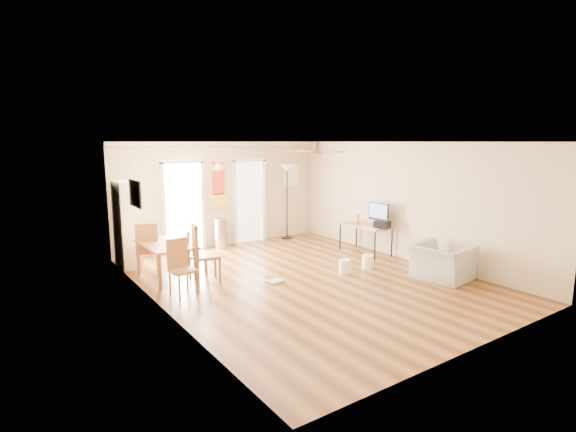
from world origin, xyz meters
TOP-DOWN VIEW (x-y plane):
  - floor at (0.00, 0.00)m, footprint 7.00×7.00m
  - ceiling at (0.00, 0.00)m, footprint 5.50×7.00m
  - wall_back at (0.00, 3.50)m, footprint 5.50×0.04m
  - wall_front at (0.00, -3.50)m, footprint 5.50×0.04m
  - wall_left at (-2.75, 0.00)m, footprint 0.04×7.00m
  - wall_right at (2.75, 0.00)m, footprint 0.04×7.00m
  - crown_molding at (0.00, 0.00)m, footprint 5.50×7.00m
  - kitchen_doorway at (-1.05, 3.48)m, footprint 0.90×0.10m
  - bathroom_doorway at (0.75, 3.48)m, footprint 0.80×0.10m
  - wall_decal at (-0.13, 3.48)m, footprint 0.46×0.03m
  - ac_grille at (2.05, 3.47)m, footprint 0.50×0.04m
  - framed_poster at (-2.73, 1.40)m, footprint 0.04×0.66m
  - ceiling_fan at (0.00, -0.30)m, footprint 1.24×1.24m
  - bookshelf at (-2.55, 2.86)m, footprint 0.46×0.85m
  - dining_table at (-2.15, 1.59)m, footprint 0.84×1.39m
  - dining_chair_right_a at (-1.60, 1.41)m, footprint 0.47×0.47m
  - dining_chair_right_b at (-1.60, 0.95)m, footprint 0.55×0.55m
  - dining_chair_near at (-2.23, 0.54)m, footprint 0.44×0.44m
  - dining_chair_far at (-2.35, 2.13)m, footprint 0.54×0.54m
  - trash_can at (-0.20, 3.24)m, footprint 0.39×0.39m
  - torchiere_lamp at (1.76, 3.22)m, footprint 0.42×0.42m
  - computer_desk at (2.39, 0.86)m, footprint 0.62×1.25m
  - imac at (2.47, 0.54)m, footprint 0.26×0.60m
  - keyboard at (2.20, 0.48)m, footprint 0.13×0.39m
  - printer at (2.45, 0.40)m, footprint 0.37×0.39m
  - orange_bottle at (2.30, 1.04)m, footprint 0.10×0.10m
  - wastebasket_a at (0.91, -0.09)m, footprint 0.29×0.29m
  - wastebasket_b at (1.54, -0.10)m, footprint 0.24×0.24m
  - floor_cloth at (-0.59, 0.18)m, footprint 0.32×0.27m
  - armchair at (2.15, -1.44)m, footprint 1.01×1.13m

SIDE VIEW (x-z plane):
  - floor at x=0.00m, z-range 0.00..0.00m
  - floor_cloth at x=-0.59m, z-range 0.00..0.04m
  - wastebasket_a at x=0.91m, z-range 0.00..0.27m
  - wastebasket_b at x=1.54m, z-range 0.00..0.28m
  - computer_desk at x=2.39m, z-range 0.00..0.67m
  - armchair at x=2.15m, z-range 0.00..0.67m
  - dining_table at x=-2.15m, z-range 0.00..0.69m
  - trash_can at x=-0.20m, z-range 0.00..0.74m
  - dining_chair_right_a at x=-1.60m, z-range 0.00..0.91m
  - dining_chair_near at x=-2.23m, z-range 0.00..0.95m
  - dining_chair_far at x=-2.35m, z-range 0.00..1.03m
  - dining_chair_right_b at x=-1.60m, z-range 0.00..1.11m
  - keyboard at x=2.20m, z-range 0.67..0.68m
  - printer at x=2.45m, z-range 0.67..0.83m
  - orange_bottle at x=2.30m, z-range 0.67..0.91m
  - bookshelf at x=-2.55m, z-range 0.00..1.81m
  - imac at x=2.47m, z-range 0.67..1.23m
  - torchiere_lamp at x=1.76m, z-range 0.00..2.01m
  - kitchen_doorway at x=-1.05m, z-range 0.00..2.10m
  - bathroom_doorway at x=0.75m, z-range 0.00..2.10m
  - wall_back at x=0.00m, z-range 0.00..2.60m
  - wall_front at x=0.00m, z-range 0.00..2.60m
  - wall_left at x=-2.75m, z-range 0.00..2.60m
  - wall_right at x=2.75m, z-range 0.00..2.60m
  - wall_decal at x=-0.13m, z-range 1.00..2.10m
  - ac_grille at x=2.05m, z-range 1.40..2.00m
  - framed_poster at x=-2.73m, z-range 1.46..1.94m
  - ceiling_fan at x=0.00m, z-range 2.33..2.53m
  - crown_molding at x=0.00m, z-range 2.52..2.60m
  - ceiling at x=0.00m, z-range 2.60..2.60m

